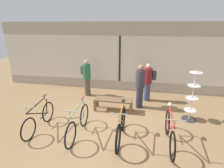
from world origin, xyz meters
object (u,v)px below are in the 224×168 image
object	(u,v)px
bicycle_right	(121,127)
bicycle_far_right	(170,131)
display_bench	(113,101)
customer_by_window	(140,85)
accessory_rack	(192,100)
customer_near_rack	(87,77)
bicycle_left	(78,123)
customer_mid_floor	(148,81)
bicycle_far_left	(39,118)

from	to	relation	value
bicycle_right	bicycle_far_right	world-z (taller)	bicycle_right
display_bench	customer_by_window	world-z (taller)	customer_by_window
accessory_rack	customer_near_rack	distance (m)	4.35
bicycle_far_right	customer_by_window	xyz separation A→B (m)	(-0.89, 2.13, 0.51)
bicycle_right	accessory_rack	xyz separation A→B (m)	(2.14, 1.51, 0.31)
bicycle_far_right	display_bench	bearing A→B (deg)	137.78
bicycle_left	display_bench	bearing A→B (deg)	66.86
display_bench	accessory_rack	bearing A→B (deg)	-3.36
display_bench	customer_near_rack	xyz separation A→B (m)	(-1.44, 1.28, 0.50)
customer_near_rack	customer_mid_floor	world-z (taller)	customer_near_rack
display_bench	bicycle_right	bearing A→B (deg)	-72.78
customer_mid_floor	bicycle_right	bearing A→B (deg)	-104.24
bicycle_left	bicycle_far_right	bearing A→B (deg)	0.83
accessory_rack	display_bench	size ratio (longest dim) A/B	1.25
bicycle_right	accessory_rack	distance (m)	2.64
bicycle_left	bicycle_right	xyz separation A→B (m)	(1.24, 0.02, 0.00)
bicycle_right	customer_by_window	xyz separation A→B (m)	(0.42, 2.15, 0.51)
customer_by_window	bicycle_right	bearing A→B (deg)	-100.95
bicycle_left	customer_by_window	xyz separation A→B (m)	(1.65, 2.16, 0.51)
bicycle_far_right	customer_by_window	distance (m)	2.36
bicycle_right	bicycle_far_right	bearing A→B (deg)	0.88
bicycle_left	bicycle_right	distance (m)	1.24
customer_mid_floor	customer_by_window	bearing A→B (deg)	-113.43
bicycle_right	customer_by_window	world-z (taller)	customer_by_window
bicycle_left	bicycle_far_right	world-z (taller)	bicycle_far_right
display_bench	customer_by_window	bearing A→B (deg)	27.03
customer_near_rack	bicycle_right	bearing A→B (deg)	-56.39
bicycle_right	accessory_rack	bearing A→B (deg)	35.28
bicycle_left	display_bench	world-z (taller)	bicycle_left
bicycle_left	customer_near_rack	bearing A→B (deg)	103.65
bicycle_far_left	bicycle_left	world-z (taller)	bicycle_left
bicycle_right	customer_mid_floor	xyz separation A→B (m)	(0.73, 2.87, 0.45)
accessory_rack	bicycle_far_left	bearing A→B (deg)	-162.32
bicycle_far_left	customer_near_rack	xyz separation A→B (m)	(0.55, 2.92, 0.49)
bicycle_far_right	customer_by_window	size ratio (longest dim) A/B	1.06
customer_by_window	customer_near_rack	bearing A→B (deg)	161.36
bicycle_far_left	accessory_rack	bearing A→B (deg)	17.68
bicycle_far_right	accessory_rack	size ratio (longest dim) A/B	1.02
accessory_rack	customer_near_rack	bearing A→B (deg)	160.73
accessory_rack	customer_near_rack	xyz separation A→B (m)	(-4.10, 1.43, 0.16)
accessory_rack	customer_near_rack	size ratio (longest dim) A/B	1.08
bicycle_far_left	bicycle_right	xyz separation A→B (m)	(2.51, -0.03, 0.02)
display_bench	customer_by_window	xyz separation A→B (m)	(0.93, 0.48, 0.54)
bicycle_far_left	display_bench	xyz separation A→B (m)	(1.99, 1.64, -0.00)
bicycle_right	bicycle_far_right	distance (m)	1.30
bicycle_far_left	bicycle_right	distance (m)	2.51
bicycle_far_right	customer_by_window	bearing A→B (deg)	112.61
bicycle_far_left	customer_mid_floor	distance (m)	4.33
customer_near_rack	customer_by_window	bearing A→B (deg)	-18.64
bicycle_right	bicycle_left	bearing A→B (deg)	-179.22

